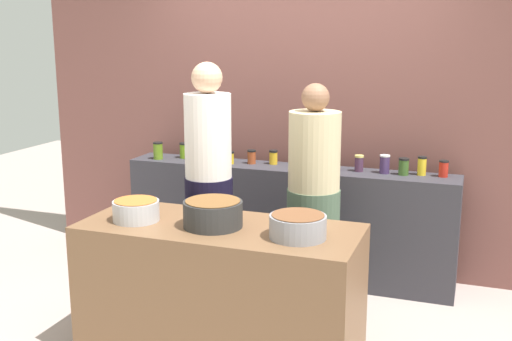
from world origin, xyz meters
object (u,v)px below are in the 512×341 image
preserve_jar_8 (318,162)px  cooking_pot_center (213,214)px  preserve_jar_13 (422,166)px  preserve_jar_12 (404,167)px  cook_in_cap (313,211)px  preserve_jar_9 (335,164)px  preserve_jar_10 (359,163)px  cooking_pot_right (298,226)px  preserve_jar_1 (185,150)px  cooking_pot_left (136,210)px  preserve_jar_3 (208,155)px  cook_with_tongs (209,198)px  preserve_jar_14 (444,169)px  preserve_jar_4 (230,157)px  preserve_jar_6 (273,157)px  preserve_jar_7 (301,160)px  preserve_jar_0 (158,151)px  preserve_jar_11 (385,164)px  preserve_jar_2 (194,152)px  preserve_jar_5 (252,157)px

preserve_jar_8 → cooking_pot_center: preserve_jar_8 is taller
preserve_jar_13 → cooking_pot_center: (-1.07, -1.49, -0.07)m
preserve_jar_12 → cook_in_cap: 0.83m
preserve_jar_9 → cooking_pot_center: bearing=-105.8°
preserve_jar_10 → cooking_pot_right: (-0.06, -1.49, -0.08)m
preserve_jar_1 → cooking_pot_center: preserve_jar_1 is taller
cooking_pot_left → preserve_jar_9: bearing=58.8°
preserve_jar_3 → cook_with_tongs: cook_with_tongs is taller
preserve_jar_9 → cooking_pot_left: (-0.91, -1.50, -0.06)m
preserve_jar_14 → cooking_pot_left: bearing=-138.4°
preserve_jar_8 → cooking_pot_right: 1.45m
preserve_jar_4 → preserve_jar_6: (0.34, 0.11, 0.01)m
preserve_jar_6 → cooking_pot_right: preserve_jar_6 is taller
preserve_jar_1 → preserve_jar_8: (1.20, -0.09, 0.00)m
preserve_jar_7 → cook_with_tongs: size_ratio=0.07×
preserve_jar_0 → cook_in_cap: 1.60m
preserve_jar_0 → preserve_jar_3: (0.45, 0.05, -0.02)m
preserve_jar_12 → cooking_pot_right: size_ratio=0.40×
preserve_jar_1 → preserve_jar_13: preserve_jar_13 is taller
preserve_jar_7 → cooking_pot_center: 1.44m
preserve_jar_8 → preserve_jar_13: (0.78, 0.10, 0.00)m
cooking_pot_right → preserve_jar_12: bearing=74.6°
preserve_jar_10 → preserve_jar_12: size_ratio=0.99×
preserve_jar_9 → preserve_jar_11: (0.39, 0.01, 0.02)m
preserve_jar_2 → preserve_jar_10: 1.41m
preserve_jar_6 → preserve_jar_7: bearing=-13.4°
preserve_jar_12 → preserve_jar_13: (0.13, 0.04, 0.01)m
preserve_jar_5 → cooking_pot_left: 1.51m
preserve_jar_0 → preserve_jar_14: preserve_jar_0 is taller
preserve_jar_8 → preserve_jar_14: bearing=5.6°
preserve_jar_10 → preserve_jar_14: preserve_jar_10 is taller
preserve_jar_6 → cooking_pot_center: preserve_jar_6 is taller
cooking_pot_center → cook_in_cap: bearing=66.0°
preserve_jar_9 → preserve_jar_14: size_ratio=0.79×
preserve_jar_2 → preserve_jar_7: (0.96, -0.02, -0.00)m
preserve_jar_1 → preserve_jar_3: size_ratio=1.19×
cooking_pot_right → cook_in_cap: 0.93m
cooking_pot_left → cook_with_tongs: cook_with_tongs is taller
preserve_jar_3 → preserve_jar_8: preserve_jar_8 is taller
preserve_jar_9 → preserve_jar_10: 0.19m
preserve_jar_2 → cook_with_tongs: 0.92m
preserve_jar_8 → preserve_jar_11: size_ratio=0.93×
preserve_jar_12 → cook_with_tongs: bearing=-148.9°
preserve_jar_10 → cook_with_tongs: (-0.93, -0.78, -0.17)m
preserve_jar_3 → preserve_jar_4: 0.21m
preserve_jar_2 → preserve_jar_10: preserve_jar_2 is taller
preserve_jar_1 → cooking_pot_center: 1.74m
preserve_jar_11 → cooking_pot_left: bearing=-130.7°
preserve_jar_2 → cooking_pot_right: bearing=-47.7°
preserve_jar_1 → cooking_pot_right: 2.09m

